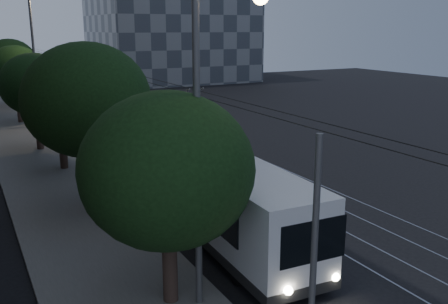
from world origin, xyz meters
TOP-DOWN VIEW (x-y plane):
  - ground at (0.00, 0.00)m, footprint 120.00×120.00m
  - sidewalk at (-7.50, 20.00)m, footprint 5.00×90.00m
  - tram_rails at (2.50, 20.00)m, footprint 4.52×90.00m
  - overhead_wires at (-4.97, 20.00)m, footprint 2.23×90.00m
  - building_distant_right at (18.00, 55.00)m, footprint 22.00×18.00m
  - trolleybus at (-2.90, -0.85)m, footprint 3.05×12.47m
  - pickup_silver at (-3.36, 9.43)m, footprint 3.12×5.43m
  - car_white_a at (-2.70, 17.44)m, footprint 2.27×4.60m
  - car_white_b at (-3.10, 21.14)m, footprint 3.17×4.85m
  - car_white_c at (-4.30, 24.50)m, footprint 2.04×4.52m
  - car_white_d at (-2.91, 32.75)m, footprint 1.81×4.13m
  - tree_0 at (-6.50, -4.98)m, footprint 4.91×4.91m
  - tree_1 at (-6.50, 4.34)m, footprint 5.56×5.56m
  - tree_2 at (-6.50, 11.20)m, footprint 3.85×3.85m
  - tree_3 at (-7.00, 16.72)m, footprint 4.47×4.47m
  - tree_4 at (-7.00, 27.68)m, footprint 4.68×4.68m
  - tree_5 at (-6.50, 37.63)m, footprint 5.27×5.27m
  - streetlamp_near at (-5.40, -5.47)m, footprint 2.26×0.44m
  - streetlamp_far at (-5.37, 25.02)m, footprint 2.65×0.44m

SIDE VIEW (x-z plane):
  - ground at x=0.00m, z-range 0.00..0.00m
  - tram_rails at x=2.50m, z-range 0.00..0.02m
  - sidewalk at x=-7.50m, z-range 0.00..0.15m
  - car_white_b at x=-3.10m, z-range 0.00..1.31m
  - car_white_d at x=-2.91m, z-range 0.00..1.38m
  - pickup_silver at x=-3.36m, z-range 0.00..1.43m
  - car_white_c at x=-4.30m, z-range 0.00..1.44m
  - car_white_a at x=-2.70m, z-range 0.00..1.51m
  - trolleybus at x=-2.90m, z-range -1.11..4.52m
  - overhead_wires at x=-4.97m, z-range 0.47..6.47m
  - tree_2 at x=-6.50m, z-range 0.99..6.47m
  - tree_0 at x=-6.50m, z-range 0.96..7.31m
  - tree_3 at x=-7.00m, z-range 1.19..7.62m
  - tree_4 at x=-7.00m, z-range 1.16..7.73m
  - tree_5 at x=-6.50m, z-range 1.07..7.97m
  - tree_1 at x=-6.50m, z-range 1.20..8.62m
  - streetlamp_near at x=-5.40m, z-range 0.99..10.23m
  - streetlamp_far at x=-5.37m, z-range 1.07..12.19m
  - building_distant_right at x=18.00m, z-range 0.00..24.00m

